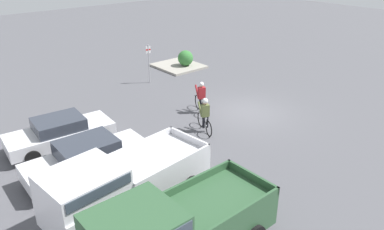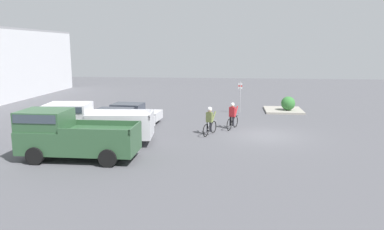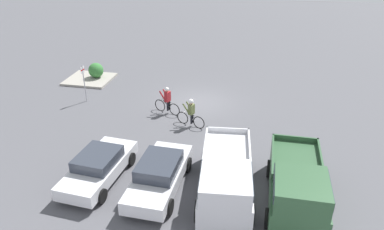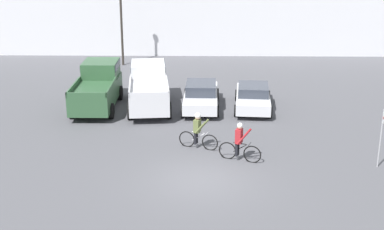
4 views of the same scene
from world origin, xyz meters
name	(u,v)px [view 1 (image 1 of 4)]	position (x,y,z in m)	size (l,w,h in m)	color
ground_plane	(248,112)	(0.00, 0.00, 0.00)	(80.00, 80.00, 0.00)	#4C4C51
pickup_truck_0	(173,230)	(-5.63, 9.23, 1.16)	(2.27, 5.30, 2.25)	#2D5133
pickup_truck_1	(120,184)	(-2.87, 9.21, 1.13)	(2.65, 5.68, 2.16)	silver
sedan_0	(88,157)	(-0.03, 8.97, 0.71)	(2.04, 4.73, 1.41)	silver
sedan_1	(60,132)	(2.77, 8.90, 0.66)	(2.21, 4.54, 1.31)	silver
cyclist_0	(201,97)	(1.58, 1.87, 0.82)	(1.73, 0.72, 1.69)	black
cyclist_1	(205,114)	(-0.15, 3.18, 0.85)	(1.73, 0.72, 1.68)	black
fire_lane_sign	(149,60)	(7.14, 1.30, 1.48)	(0.09, 0.30, 2.46)	#9E9EA3
curb_island	(179,66)	(8.61, -2.19, 0.07)	(3.19, 2.92, 0.15)	gray
shrub	(185,58)	(8.17, -2.48, 0.69)	(1.09, 1.09, 1.09)	#337033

